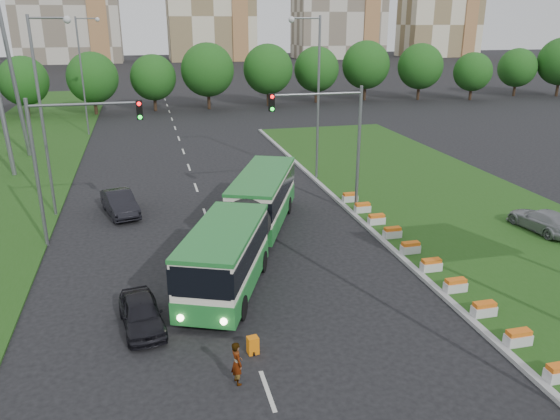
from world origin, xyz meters
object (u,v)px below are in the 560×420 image
object	(u,v)px
traffic_mast_left	(66,148)
car_left_far	(120,203)
articulated_bus	(242,221)
car_median	(543,220)
pedestrian	(237,363)
car_left_near	(141,313)
traffic_mast_median	(334,131)
shopping_trolley	(253,345)

from	to	relation	value
traffic_mast_left	car_left_far	xyz separation A→B (m)	(2.16, 4.31, -4.60)
articulated_bus	car_median	size ratio (longest dim) A/B	3.84
traffic_mast_left	pedestrian	size ratio (longest dim) A/B	5.06
traffic_mast_left	articulated_bus	xyz separation A→B (m)	(8.65, -3.36, -3.65)
traffic_mast_left	car_left_near	distance (m)	11.48
traffic_mast_median	pedestrian	distance (m)	18.20
traffic_mast_left	articulated_bus	bearing A→B (deg)	-21.20
pedestrian	articulated_bus	bearing A→B (deg)	-23.80
articulated_bus	car_left_near	distance (m)	8.49
traffic_mast_median	car_median	distance (m)	13.10
traffic_mast_median	car_left_far	bearing A→B (deg)	165.73
car_median	pedestrian	size ratio (longest dim) A/B	2.77
traffic_mast_left	traffic_mast_median	bearing A→B (deg)	3.77
traffic_mast_left	car_median	bearing A→B (deg)	-10.75
articulated_bus	car_left_near	size ratio (longest dim) A/B	4.41
articulated_bus	car_left_far	world-z (taller)	articulated_bus
traffic_mast_median	car_left_far	size ratio (longest dim) A/B	1.76
car_left_near	pedestrian	xyz separation A→B (m)	(3.11, -4.41, 0.14)
articulated_bus	shopping_trolley	world-z (taller)	articulated_bus
pedestrian	shopping_trolley	distance (m)	1.86
pedestrian	shopping_trolley	bearing A→B (deg)	-40.97
traffic_mast_median	car_left_near	distance (m)	16.74
traffic_mast_median	car_median	size ratio (longest dim) A/B	1.82
pedestrian	car_median	bearing A→B (deg)	-76.76
car_left_near	car_left_far	bearing A→B (deg)	86.76
traffic_mast_left	car_left_near	world-z (taller)	traffic_mast_left
car_left_far	car_left_near	bearing A→B (deg)	-99.49
articulated_bus	traffic_mast_left	bearing A→B (deg)	-178.15
car_left_near	pedestrian	size ratio (longest dim) A/B	2.42
traffic_mast_median	car_left_near	size ratio (longest dim) A/B	2.09
car_median	shopping_trolley	distance (m)	20.17
traffic_mast_median	articulated_bus	xyz separation A→B (m)	(-6.51, -4.36, -3.65)
car_left_far	car_median	world-z (taller)	car_left_far
car_left_near	car_left_far	xyz separation A→B (m)	(-1.21, 14.23, 0.10)
shopping_trolley	traffic_mast_median	bearing A→B (deg)	52.16
traffic_mast_left	shopping_trolley	size ratio (longest dim) A/B	11.73
traffic_mast_left	car_left_far	size ratio (longest dim) A/B	1.76
car_left_near	traffic_mast_median	bearing A→B (deg)	34.71
shopping_trolley	car_left_far	bearing A→B (deg)	98.69
car_left_near	articulated_bus	bearing A→B (deg)	43.08
traffic_mast_median	shopping_trolley	distance (m)	16.59
pedestrian	traffic_mast_left	bearing A→B (deg)	11.72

